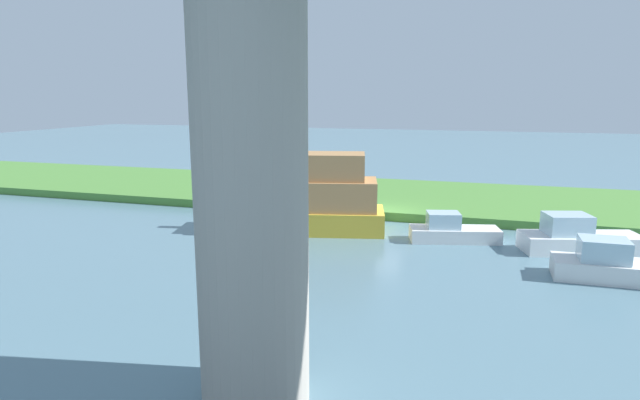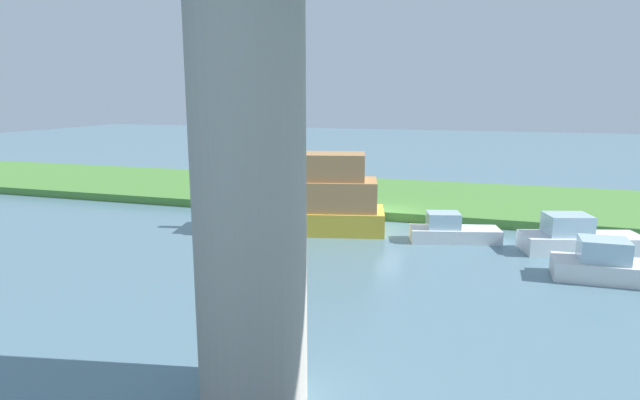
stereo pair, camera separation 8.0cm
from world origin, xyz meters
TOP-DOWN VIEW (x-y plane):
  - ground_plane at (0.00, 0.00)m, footprint 160.00×160.00m
  - grassy_bank at (0.00, -6.00)m, footprint 80.00×12.00m
  - bridge_pylon at (-0.74, 18.45)m, footprint 2.47×2.47m
  - person_on_bank at (5.03, -2.64)m, footprint 0.42×0.42m
  - mooring_post at (3.64, -1.74)m, footprint 0.20×0.20m
  - skiff_small at (3.23, 3.32)m, footprint 9.04×4.79m
  - riverboat_paddlewheel at (-9.59, 3.31)m, footprint 5.46×3.19m
  - motorboat_red at (-10.41, 7.03)m, footprint 4.78×1.74m
  - motorboat_white at (-4.11, 3.14)m, footprint 4.43×2.48m

SIDE VIEW (x-z plane):
  - ground_plane at x=0.00m, z-range 0.00..0.00m
  - grassy_bank at x=0.00m, z-range 0.00..0.50m
  - motorboat_white at x=-4.11m, z-range -0.20..1.20m
  - motorboat_red at x=-10.41m, z-range -0.23..1.36m
  - riverboat_paddlewheel at x=-9.59m, z-range -0.25..1.47m
  - mooring_post at x=3.64m, z-range 0.50..1.57m
  - person_on_bank at x=5.03m, z-range 0.51..1.90m
  - skiff_small at x=3.23m, z-range -0.57..3.83m
  - bridge_pylon at x=-0.74m, z-range 0.00..10.18m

